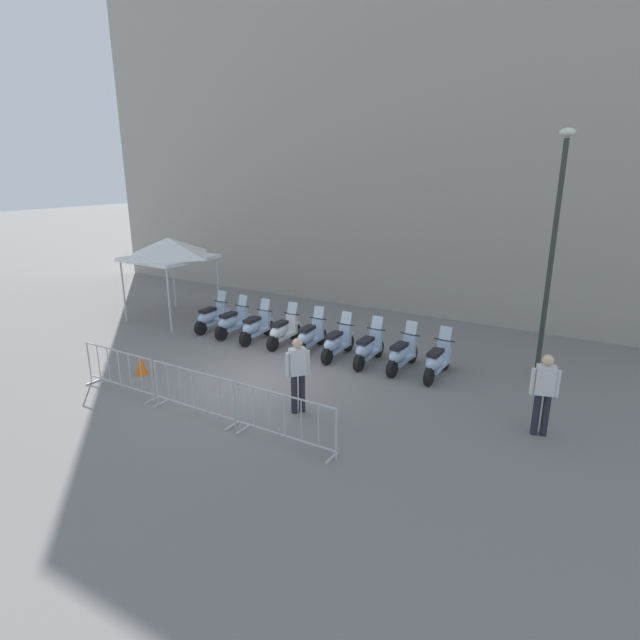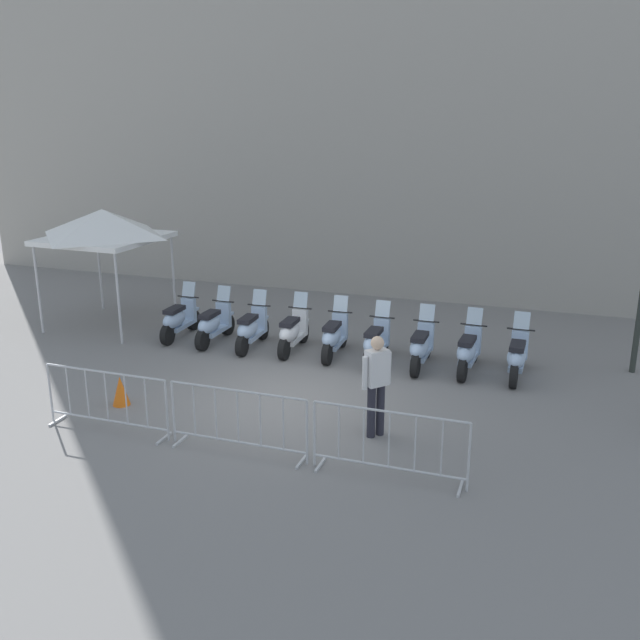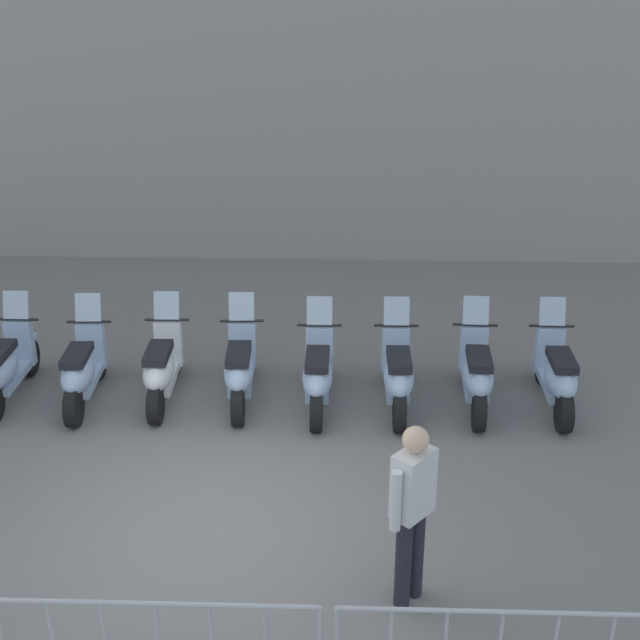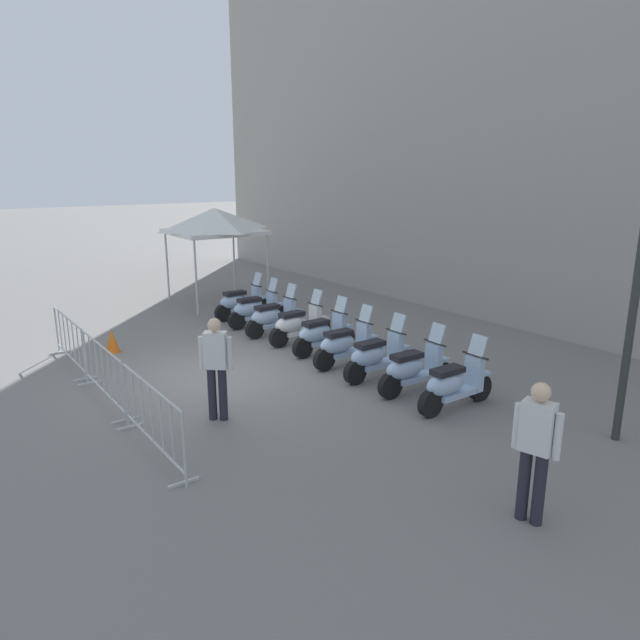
% 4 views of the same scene
% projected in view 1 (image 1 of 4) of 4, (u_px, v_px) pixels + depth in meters
% --- Properties ---
extents(ground_plane, '(120.00, 120.00, 0.00)m').
position_uv_depth(ground_plane, '(257.00, 380.00, 13.12)').
color(ground_plane, slate).
extents(building_facade, '(28.06, 3.23, 15.40)m').
position_uv_depth(building_facade, '(405.00, 96.00, 18.41)').
color(building_facade, '#9E998E').
rests_on(building_facade, ground).
extents(motorcycle_0, '(0.56, 1.72, 1.24)m').
position_uv_depth(motorcycle_0, '(212.00, 317.00, 17.03)').
color(motorcycle_0, black).
rests_on(motorcycle_0, ground).
extents(motorcycle_1, '(0.56, 1.72, 1.24)m').
position_uv_depth(motorcycle_1, '(232.00, 322.00, 16.48)').
color(motorcycle_1, black).
rests_on(motorcycle_1, ground).
extents(motorcycle_2, '(0.56, 1.73, 1.24)m').
position_uv_depth(motorcycle_2, '(256.00, 327.00, 15.96)').
color(motorcycle_2, black).
rests_on(motorcycle_2, ground).
extents(motorcycle_3, '(0.56, 1.73, 1.24)m').
position_uv_depth(motorcycle_3, '(283.00, 331.00, 15.56)').
color(motorcycle_3, black).
rests_on(motorcycle_3, ground).
extents(motorcycle_4, '(0.56, 1.73, 1.24)m').
position_uv_depth(motorcycle_4, '(310.00, 337.00, 15.09)').
color(motorcycle_4, black).
rests_on(motorcycle_4, ground).
extents(motorcycle_5, '(0.56, 1.72, 1.24)m').
position_uv_depth(motorcycle_5, '(337.00, 343.00, 14.53)').
color(motorcycle_5, black).
rests_on(motorcycle_5, ground).
extents(motorcycle_6, '(0.56, 1.72, 1.24)m').
position_uv_depth(motorcycle_6, '(368.00, 349.00, 14.07)').
color(motorcycle_6, black).
rests_on(motorcycle_6, ground).
extents(motorcycle_7, '(0.56, 1.72, 1.24)m').
position_uv_depth(motorcycle_7, '(402.00, 354.00, 13.64)').
color(motorcycle_7, black).
rests_on(motorcycle_7, ground).
extents(motorcycle_8, '(0.56, 1.72, 1.24)m').
position_uv_depth(motorcycle_8, '(437.00, 361.00, 13.16)').
color(motorcycle_8, black).
rests_on(motorcycle_8, ground).
extents(barrier_segment_0, '(2.33, 0.50, 1.07)m').
position_uv_depth(barrier_segment_0, '(119.00, 371.00, 12.32)').
color(barrier_segment_0, '#B2B5B7').
rests_on(barrier_segment_0, ground).
extents(barrier_segment_1, '(2.33, 0.50, 1.07)m').
position_uv_depth(barrier_segment_1, '(193.00, 393.00, 11.14)').
color(barrier_segment_1, '#B2B5B7').
rests_on(barrier_segment_1, ground).
extents(barrier_segment_2, '(2.33, 0.50, 1.07)m').
position_uv_depth(barrier_segment_2, '(285.00, 420.00, 9.95)').
color(barrier_segment_2, '#B2B5B7').
rests_on(barrier_segment_2, ground).
extents(street_lamp, '(0.36, 0.36, 6.08)m').
position_uv_depth(street_lamp, '(554.00, 237.00, 12.10)').
color(street_lamp, '#2D332D').
rests_on(street_lamp, ground).
extents(officer_near_row_end, '(0.53, 0.31, 1.73)m').
position_uv_depth(officer_near_row_end, '(544.00, 390.00, 10.19)').
color(officer_near_row_end, '#23232D').
rests_on(officer_near_row_end, ground).
extents(officer_mid_plaza, '(0.40, 0.45, 1.73)m').
position_uv_depth(officer_mid_plaza, '(298.00, 371.00, 11.15)').
color(officer_mid_plaza, '#23232D').
rests_on(officer_mid_plaza, ground).
extents(canopy_tent, '(2.55, 2.55, 2.91)m').
position_uv_depth(canopy_tent, '(168.00, 249.00, 17.80)').
color(canopy_tent, silver).
rests_on(canopy_tent, ground).
extents(traffic_cone, '(0.32, 0.32, 0.55)m').
position_uv_depth(traffic_cone, '(141.00, 365.00, 13.42)').
color(traffic_cone, orange).
rests_on(traffic_cone, ground).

